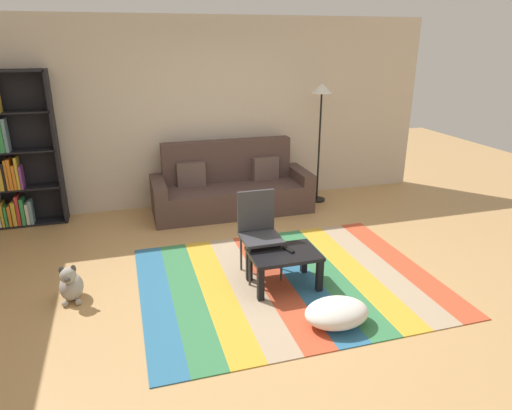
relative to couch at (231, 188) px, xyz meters
The scene contains 11 objects.
ground_plane 2.06m from the couch, 94.88° to the right, with size 14.00×14.00×0.00m, color tan.
back_wall 1.16m from the couch, 108.13° to the left, with size 6.80×0.10×2.70m, color beige.
rug 2.23m from the couch, 88.22° to the right, with size 3.01×2.38×0.01m.
couch is the anchor object (origin of this frame).
bookshelf 2.92m from the couch, behind, with size 0.90×0.28×2.03m.
coffee_table 2.29m from the couch, 90.35° to the right, with size 0.69×0.48×0.37m.
pouf 3.07m from the couch, 86.21° to the right, with size 0.58×0.43×0.23m, color white.
dog 2.84m from the couch, 136.50° to the right, with size 0.22×0.35×0.40m.
standing_lamp 1.80m from the couch, ahead, with size 0.32×0.32×1.78m.
tv_remote 2.27m from the couch, 88.97° to the right, with size 0.04×0.15×0.02m, color black.
folding_chair 1.95m from the couch, 95.09° to the right, with size 0.40×0.40×0.90m.
Camera 1 is at (-1.27, -4.10, 2.37)m, focal length 31.87 mm.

